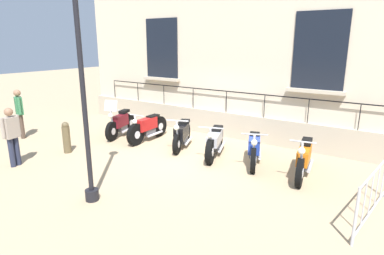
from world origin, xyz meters
name	(u,v)px	position (x,y,z in m)	size (l,w,h in m)	color
ground_plane	(191,153)	(0.00, 0.00, 0.00)	(60.00, 60.00, 0.00)	tan
building_facade	(234,26)	(-2.55, 0.00, 3.76)	(0.82, 13.16, 7.79)	beige
motorcycle_maroon	(121,124)	(-0.13, -3.12, 0.45)	(1.88, 0.75, 1.38)	black
motorcycle_red	(148,128)	(-0.27, -1.97, 0.44)	(1.98, 0.58, 0.99)	black
motorcycle_black	(182,135)	(-0.29, -0.56, 0.43)	(1.78, 0.92, 1.02)	black
motorcycle_silver	(215,141)	(-0.27, 0.65, 0.42)	(2.09, 0.99, 1.02)	black
motorcycle_blue	(254,148)	(-0.34, 1.86, 0.43)	(2.00, 1.01, 1.01)	black
motorcycle_orange	(304,159)	(-0.21, 3.25, 0.44)	(2.15, 0.63, 1.08)	black
lamppost	(83,88)	(3.64, -0.08, 2.40)	(0.28, 0.28, 4.71)	black
crowd_barrier	(374,191)	(1.15, 4.91, 0.57)	(2.33, 0.35, 1.05)	#B7B7BF
bollard	(66,137)	(2.04, -3.16, 0.48)	(0.22, 0.22, 0.96)	brown
pedestrian_standing	(20,111)	(1.96, -5.80, 0.96)	(0.34, 0.50, 1.70)	#47382D
pedestrian_walking	(12,134)	(3.50, -3.38, 0.90)	(0.53, 0.27, 1.60)	#23283D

